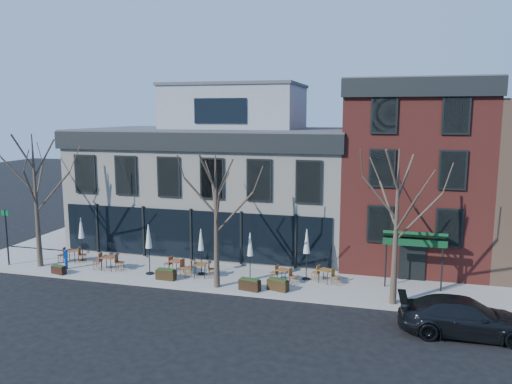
% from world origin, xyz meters
% --- Properties ---
extents(ground, '(120.00, 120.00, 0.00)m').
position_xyz_m(ground, '(0.00, 0.00, 0.00)').
color(ground, black).
rests_on(ground, ground).
extents(sidewalk_front, '(33.50, 4.70, 0.15)m').
position_xyz_m(sidewalk_front, '(3.25, -2.15, 0.07)').
color(sidewalk_front, gray).
rests_on(sidewalk_front, ground).
extents(sidewalk_side, '(4.50, 12.00, 0.15)m').
position_xyz_m(sidewalk_side, '(-11.25, 6.00, 0.07)').
color(sidewalk_side, gray).
rests_on(sidewalk_side, ground).
extents(corner_building, '(18.39, 10.39, 11.10)m').
position_xyz_m(corner_building, '(0.07, 5.07, 4.72)').
color(corner_building, silver).
rests_on(corner_building, ground).
extents(red_brick_building, '(8.20, 11.78, 11.18)m').
position_xyz_m(red_brick_building, '(13.00, 4.98, 5.64)').
color(red_brick_building, maroon).
rests_on(red_brick_building, ground).
extents(tree_corner, '(3.93, 3.98, 7.92)m').
position_xyz_m(tree_corner, '(-8.49, -3.20, 4.25)').
color(tree_corner, '#382B21').
rests_on(tree_corner, sidewalk_front).
extents(tree_mid, '(3.50, 3.55, 7.04)m').
position_xyz_m(tree_mid, '(3.01, -3.90, 3.79)').
color(tree_mid, '#382B21').
rests_on(tree_mid, sidewalk_front).
extents(tree_right, '(3.72, 3.77, 7.48)m').
position_xyz_m(tree_right, '(12.01, -3.90, 4.02)').
color(tree_right, '#382B21').
rests_on(tree_right, sidewalk_front).
extents(sign_pole, '(0.50, 0.10, 3.40)m').
position_xyz_m(sign_pole, '(-10.50, -3.50, 2.07)').
color(sign_pole, black).
rests_on(sign_pole, sidewalk_front).
extents(parked_sedan, '(5.52, 2.47, 1.57)m').
position_xyz_m(parked_sedan, '(14.90, -6.38, 0.79)').
color(parked_sedan, black).
rests_on(parked_sedan, ground).
extents(call_box, '(0.25, 0.24, 1.21)m').
position_xyz_m(call_box, '(-6.62, -3.31, 0.79)').
color(call_box, '#0B3A9B').
rests_on(call_box, sidewalk_front).
extents(cafe_set_0, '(1.78, 0.84, 0.91)m').
position_xyz_m(cafe_set_0, '(-7.14, -2.00, 0.62)').
color(cafe_set_0, brown).
rests_on(cafe_set_0, sidewalk_front).
extents(cafe_set_1, '(1.90, 0.80, 0.99)m').
position_xyz_m(cafe_set_1, '(-4.11, -2.81, 0.66)').
color(cafe_set_1, brown).
rests_on(cafe_set_1, sidewalk_front).
extents(cafe_set_2, '(1.74, 0.99, 0.90)m').
position_xyz_m(cafe_set_2, '(-0.03, -2.30, 0.61)').
color(cafe_set_2, brown).
rests_on(cafe_set_2, sidewalk_front).
extents(cafe_set_3, '(1.86, 0.87, 0.95)m').
position_xyz_m(cafe_set_3, '(1.57, -2.65, 0.64)').
color(cafe_set_3, brown).
rests_on(cafe_set_3, sidewalk_front).
extents(cafe_set_4, '(1.66, 0.92, 0.85)m').
position_xyz_m(cafe_set_4, '(6.25, -2.24, 0.59)').
color(cafe_set_4, brown).
rests_on(cafe_set_4, sidewalk_front).
extents(cafe_set_5, '(1.70, 1.03, 0.88)m').
position_xyz_m(cafe_set_5, '(8.46, -1.73, 0.60)').
color(cafe_set_5, brown).
rests_on(cafe_set_5, sidewalk_front).
extents(umbrella_0, '(0.44, 0.44, 2.73)m').
position_xyz_m(umbrella_0, '(-6.70, -1.56, 2.08)').
color(umbrella_0, black).
rests_on(umbrella_0, sidewalk_front).
extents(umbrella_1, '(0.47, 0.47, 2.91)m').
position_xyz_m(umbrella_1, '(-1.43, -2.88, 2.20)').
color(umbrella_1, black).
rests_on(umbrella_1, sidewalk_front).
extents(umbrella_2, '(0.43, 0.43, 2.66)m').
position_xyz_m(umbrella_2, '(1.44, -2.12, 2.03)').
color(umbrella_2, black).
rests_on(umbrella_2, sidewalk_front).
extents(umbrella_3, '(0.43, 0.43, 2.70)m').
position_xyz_m(umbrella_3, '(4.43, -2.49, 2.05)').
color(umbrella_3, black).
rests_on(umbrella_3, sidewalk_front).
extents(umbrella_4, '(0.46, 0.46, 2.86)m').
position_xyz_m(umbrella_4, '(7.38, -1.52, 2.17)').
color(umbrella_4, black).
rests_on(umbrella_4, sidewalk_front).
extents(planter_0, '(0.95, 0.54, 0.50)m').
position_xyz_m(planter_0, '(-6.48, -4.20, 0.40)').
color(planter_0, black).
rests_on(planter_0, sidewalk_front).
extents(planter_1, '(1.10, 0.47, 0.61)m').
position_xyz_m(planter_1, '(-0.12, -3.52, 0.45)').
color(planter_1, black).
rests_on(planter_1, sidewalk_front).
extents(planter_2, '(1.17, 0.62, 0.62)m').
position_xyz_m(planter_2, '(4.82, -3.95, 0.46)').
color(planter_2, black).
rests_on(planter_2, sidewalk_front).
extents(planter_3, '(1.18, 0.71, 0.62)m').
position_xyz_m(planter_3, '(6.24, -3.58, 0.46)').
color(planter_3, '#302110').
rests_on(planter_3, sidewalk_front).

